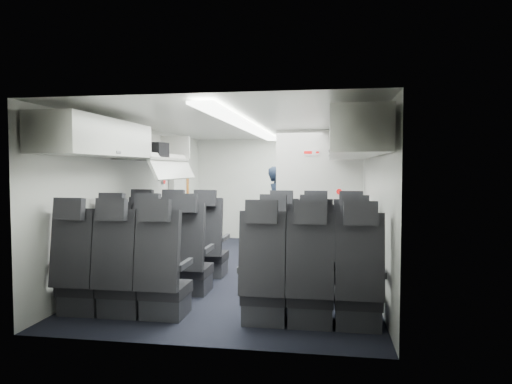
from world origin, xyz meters
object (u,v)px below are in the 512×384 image
(seat_row_front, at_px, (245,249))
(galley_unit, at_px, (320,196))
(seat_row_rear, at_px, (213,281))
(carry_on_bag, at_px, (153,151))
(flight_attendant, at_px, (278,209))
(seat_row_mid, at_px, (232,262))
(boarding_door, at_px, (180,198))

(seat_row_front, relative_size, galley_unit, 1.75)
(seat_row_rear, distance_m, carry_on_bag, 2.69)
(flight_attendant, bearing_deg, seat_row_front, 166.12)
(seat_row_front, relative_size, flight_attendant, 2.14)
(seat_row_rear, xyz_separation_m, flight_attendant, (0.20, 4.00, 0.38))
(seat_row_front, height_order, seat_row_mid, same)
(seat_row_rear, xyz_separation_m, galley_unit, (0.95, 5.05, 0.55))
(galley_unit, xyz_separation_m, carry_on_bag, (-2.31, -3.18, 0.83))
(seat_row_front, xyz_separation_m, flight_attendant, (0.20, 2.20, 0.38))
(boarding_door, bearing_deg, galley_unit, 24.28)
(seat_row_front, bearing_deg, flight_attendant, 84.74)
(seat_row_rear, relative_size, galley_unit, 1.75)
(boarding_door, bearing_deg, flight_attendant, 3.70)
(boarding_door, bearing_deg, seat_row_rear, -67.13)
(seat_row_front, bearing_deg, seat_row_mid, -90.00)
(seat_row_mid, distance_m, seat_row_rear, 0.90)
(carry_on_bag, bearing_deg, flight_attendant, 66.11)
(flight_attendant, bearing_deg, boarding_door, 85.08)
(seat_row_front, relative_size, seat_row_mid, 1.00)
(flight_attendant, bearing_deg, galley_unit, -44.08)
(galley_unit, relative_size, flight_attendant, 1.22)
(seat_row_rear, relative_size, carry_on_bag, 8.65)
(galley_unit, bearing_deg, flight_attendant, -125.46)
(seat_row_front, bearing_deg, carry_on_bag, 177.09)
(seat_row_mid, height_order, boarding_door, boarding_door)
(boarding_door, bearing_deg, carry_on_bag, -82.11)
(seat_row_front, distance_m, boarding_door, 2.71)
(boarding_door, xyz_separation_m, flight_attendant, (1.84, 0.12, -0.18))
(galley_unit, xyz_separation_m, flight_attendant, (-0.75, -1.05, -0.17))
(seat_row_front, height_order, flight_attendant, flight_attendant)
(seat_row_mid, height_order, carry_on_bag, carry_on_bag)
(galley_unit, bearing_deg, carry_on_bag, -125.95)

